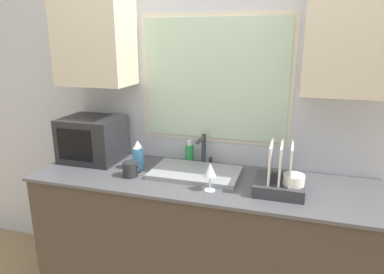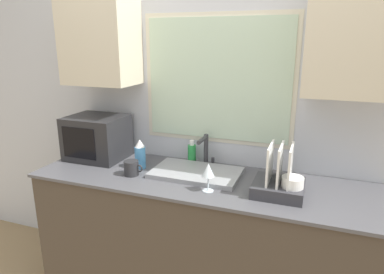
{
  "view_description": "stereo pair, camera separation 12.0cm",
  "coord_description": "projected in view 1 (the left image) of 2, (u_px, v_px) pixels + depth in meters",
  "views": [
    {
      "loc": [
        0.54,
        -1.64,
        1.77
      ],
      "look_at": [
        -0.05,
        0.29,
        1.19
      ],
      "focal_mm": 32.0,
      "sensor_mm": 36.0,
      "label": 1
    },
    {
      "loc": [
        0.65,
        -1.6,
        1.77
      ],
      "look_at": [
        -0.05,
        0.29,
        1.19
      ],
      "focal_mm": 32.0,
      "sensor_mm": 36.0,
      "label": 2
    }
  ],
  "objects": [
    {
      "name": "faucet",
      "position": [
        203.0,
        147.0,
        2.37
      ],
      "size": [
        0.08,
        0.18,
        0.22
      ],
      "color": "#333338",
      "rests_on": "countertop"
    },
    {
      "name": "microwave",
      "position": [
        92.0,
        139.0,
        2.49
      ],
      "size": [
        0.41,
        0.35,
        0.32
      ],
      "color": "#232326",
      "rests_on": "countertop"
    },
    {
      "name": "spray_bottle",
      "position": [
        138.0,
        155.0,
        2.32
      ],
      "size": [
        0.07,
        0.07,
        0.2
      ],
      "color": "#4C99D8",
      "rests_on": "countertop"
    },
    {
      "name": "wall_back",
      "position": [
        214.0,
        94.0,
        2.34
      ],
      "size": [
        6.0,
        0.38,
        2.6
      ],
      "color": "silver",
      "rests_on": "ground_plane"
    },
    {
      "name": "soap_bottle",
      "position": [
        189.0,
        153.0,
        2.44
      ],
      "size": [
        0.06,
        0.06,
        0.17
      ],
      "color": "#268C3F",
      "rests_on": "countertop"
    },
    {
      "name": "sink_basin",
      "position": [
        196.0,
        173.0,
        2.24
      ],
      "size": [
        0.57,
        0.35,
        0.03
      ],
      "color": "gray",
      "rests_on": "countertop"
    },
    {
      "name": "mug_near_sink",
      "position": [
        130.0,
        169.0,
        2.21
      ],
      "size": [
        0.13,
        0.1,
        0.1
      ],
      "color": "#262628",
      "rests_on": "countertop"
    },
    {
      "name": "dish_rack",
      "position": [
        281.0,
        180.0,
        1.98
      ],
      "size": [
        0.28,
        0.28,
        0.29
      ],
      "color": "#333338",
      "rests_on": "countertop"
    },
    {
      "name": "countertop",
      "position": [
        201.0,
        241.0,
        2.31
      ],
      "size": [
        2.2,
        0.67,
        0.91
      ],
      "color": "#42382D",
      "rests_on": "ground_plane"
    },
    {
      "name": "wine_glass",
      "position": [
        210.0,
        170.0,
        1.98
      ],
      "size": [
        0.07,
        0.07,
        0.17
      ],
      "color": "silver",
      "rests_on": "countertop"
    }
  ]
}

